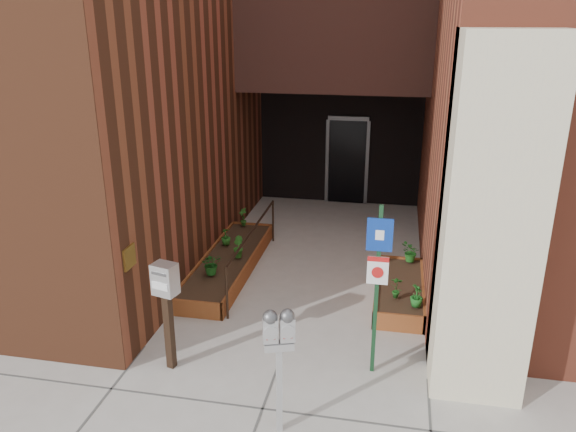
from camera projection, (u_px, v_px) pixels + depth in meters
The scene contains 14 objects.
ground at pixel (279, 362), 7.76m from camera, with size 80.00×80.00×0.00m, color #9E9991.
planter_left at pixel (228, 264), 10.49m from camera, with size 0.90×3.60×0.30m.
planter_right at pixel (399, 291), 9.46m from camera, with size 0.80×2.20×0.30m.
handrail at pixel (253, 237), 10.15m from camera, with size 0.04×3.34×0.90m.
parking_meter at pixel (279, 339), 6.09m from camera, with size 0.36×0.23×1.57m.
sign_post at pixel (378, 274), 7.08m from camera, with size 0.32×0.08×2.36m.
payment_dropbox at pixel (166, 294), 7.29m from camera, with size 0.35×0.29×1.54m.
shrub_left_a at pixel (212, 264), 9.65m from camera, with size 0.35×0.35×0.39m, color #185017.
shrub_left_b at pixel (238, 247), 10.33m from camera, with size 0.22×0.22×0.40m, color #25601B.
shrub_left_c at pixel (226, 236), 10.91m from camera, with size 0.19×0.19×0.33m, color #215C1A.
shrub_left_d at pixel (243, 217), 11.87m from camera, with size 0.21×0.21×0.39m, color #255919.
shrub_right_a at pixel (417, 296), 8.59m from camera, with size 0.20×0.20×0.35m, color #1C631F.
shrub_right_b at pixel (397, 287), 8.84m from camera, with size 0.19×0.19×0.37m, color #194F16.
shrub_right_c at pixel (410, 252), 10.14m from camera, with size 0.32×0.32×0.36m, color #1C5E1B.
Camera 1 is at (1.40, -6.47, 4.53)m, focal length 35.00 mm.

